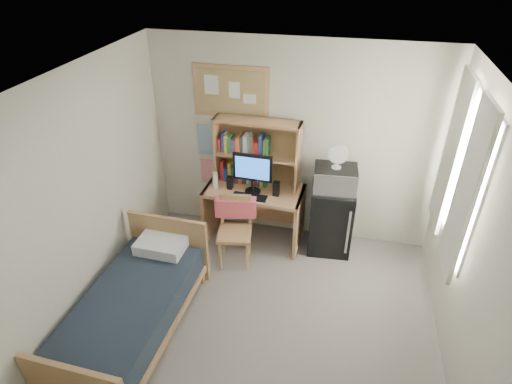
% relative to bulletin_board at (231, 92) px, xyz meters
% --- Properties ---
extents(floor, '(3.60, 4.20, 0.02)m').
position_rel_bulletin_board_xyz_m(floor, '(0.78, -2.08, -1.93)').
color(floor, gray).
rests_on(floor, ground).
extents(ceiling, '(3.60, 4.20, 0.02)m').
position_rel_bulletin_board_xyz_m(ceiling, '(0.78, -2.08, 0.68)').
color(ceiling, white).
rests_on(ceiling, wall_back).
extents(wall_back, '(3.60, 0.04, 2.60)m').
position_rel_bulletin_board_xyz_m(wall_back, '(0.78, 0.02, -0.62)').
color(wall_back, beige).
rests_on(wall_back, floor).
extents(wall_left, '(0.04, 4.20, 2.60)m').
position_rel_bulletin_board_xyz_m(wall_left, '(-1.02, -2.08, -0.62)').
color(wall_left, beige).
rests_on(wall_left, floor).
extents(wall_right, '(0.04, 4.20, 2.60)m').
position_rel_bulletin_board_xyz_m(wall_right, '(2.58, -2.08, -0.62)').
color(wall_right, beige).
rests_on(wall_right, floor).
extents(window_unit, '(0.10, 1.40, 1.70)m').
position_rel_bulletin_board_xyz_m(window_unit, '(2.53, -0.88, -0.32)').
color(window_unit, white).
rests_on(window_unit, wall_right).
extents(curtain_left, '(0.04, 0.55, 1.70)m').
position_rel_bulletin_board_xyz_m(curtain_left, '(2.50, -1.28, -0.32)').
color(curtain_left, silver).
rests_on(curtain_left, wall_right).
extents(curtain_right, '(0.04, 0.55, 1.70)m').
position_rel_bulletin_board_xyz_m(curtain_right, '(2.50, -0.48, -0.32)').
color(curtain_right, silver).
rests_on(curtain_right, wall_right).
extents(bulletin_board, '(0.94, 0.03, 0.64)m').
position_rel_bulletin_board_xyz_m(bulletin_board, '(0.00, 0.00, 0.00)').
color(bulletin_board, tan).
rests_on(bulletin_board, wall_back).
extents(poster_wave, '(0.30, 0.01, 0.42)m').
position_rel_bulletin_board_xyz_m(poster_wave, '(-0.32, 0.01, -0.67)').
color(poster_wave, '#245E92').
rests_on(poster_wave, wall_back).
extents(poster_japan, '(0.28, 0.01, 0.36)m').
position_rel_bulletin_board_xyz_m(poster_japan, '(-0.32, 0.01, -1.14)').
color(poster_japan, red).
rests_on(poster_japan, wall_back).
extents(desk, '(1.27, 0.68, 0.78)m').
position_rel_bulletin_board_xyz_m(desk, '(0.36, -0.31, -1.53)').
color(desk, tan).
rests_on(desk, floor).
extents(desk_chair, '(0.51, 0.51, 0.88)m').
position_rel_bulletin_board_xyz_m(desk_chair, '(0.23, -0.82, -1.48)').
color(desk_chair, '#AC8451').
rests_on(desk_chair, floor).
extents(mini_fridge, '(0.56, 0.56, 0.90)m').
position_rel_bulletin_board_xyz_m(mini_fridge, '(1.35, -0.27, -1.47)').
color(mini_fridge, black).
rests_on(mini_fridge, floor).
extents(bed, '(0.98, 1.86, 0.50)m').
position_rel_bulletin_board_xyz_m(bed, '(-0.50, -2.13, -1.67)').
color(bed, black).
rests_on(bed, floor).
extents(hutch, '(1.08, 0.32, 0.87)m').
position_rel_bulletin_board_xyz_m(hutch, '(0.36, -0.16, -0.71)').
color(hutch, tan).
rests_on(hutch, desk).
extents(monitor, '(0.49, 0.06, 0.52)m').
position_rel_bulletin_board_xyz_m(monitor, '(0.35, -0.37, -0.88)').
color(monitor, black).
rests_on(monitor, desk).
extents(keyboard, '(0.43, 0.16, 0.02)m').
position_rel_bulletin_board_xyz_m(keyboard, '(0.35, -0.51, -1.13)').
color(keyboard, black).
rests_on(keyboard, desk).
extents(speaker_left, '(0.07, 0.07, 0.17)m').
position_rel_bulletin_board_xyz_m(speaker_left, '(0.05, -0.36, -1.06)').
color(speaker_left, black).
rests_on(speaker_left, desk).
extents(speaker_right, '(0.08, 0.08, 0.19)m').
position_rel_bulletin_board_xyz_m(speaker_right, '(0.65, -0.39, -1.05)').
color(speaker_right, black).
rests_on(speaker_right, desk).
extents(water_bottle, '(0.07, 0.07, 0.22)m').
position_rel_bulletin_board_xyz_m(water_bottle, '(-0.13, -0.39, -1.03)').
color(water_bottle, white).
rests_on(water_bottle, desk).
extents(hoodie, '(0.52, 0.23, 0.24)m').
position_rel_bulletin_board_xyz_m(hoodie, '(0.20, -0.63, -1.23)').
color(hoodie, '#DC535C').
rests_on(hoodie, desk_chair).
extents(microwave, '(0.53, 0.42, 0.29)m').
position_rel_bulletin_board_xyz_m(microwave, '(1.35, -0.29, -0.88)').
color(microwave, silver).
rests_on(microwave, mini_fridge).
extents(desk_fan, '(0.24, 0.24, 0.29)m').
position_rel_bulletin_board_xyz_m(desk_fan, '(1.35, -0.29, -0.59)').
color(desk_fan, white).
rests_on(desk_fan, microwave).
extents(pillow, '(0.55, 0.39, 0.13)m').
position_rel_bulletin_board_xyz_m(pillow, '(-0.47, -1.38, -1.36)').
color(pillow, white).
rests_on(pillow, bed).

